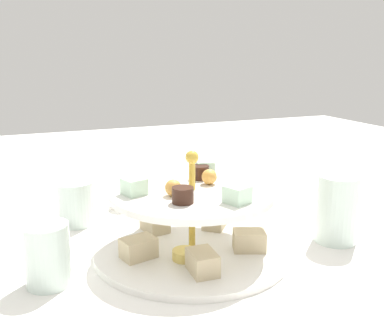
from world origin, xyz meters
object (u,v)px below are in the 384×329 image
Objects in this scene: water_glass_tall_right at (337,209)px; teacup_with_saucer at (131,194)px; tiered_serving_stand at (192,225)px; butter_knife_right at (230,196)px; water_glass_short_left at (76,203)px; water_glass_mid_back at (47,255)px.

water_glass_tall_right is 0.40m from teacup_with_saucer.
tiered_serving_stand reaches higher than teacup_with_saucer.
tiered_serving_stand is at bearing -101.84° from water_glass_tall_right.
water_glass_tall_right reaches higher than butter_knife_right.
water_glass_tall_right is 1.41× the size of water_glass_short_left.
teacup_with_saucer is (-0.30, -0.26, -0.03)m from water_glass_tall_right.
teacup_with_saucer is at bearing 117.46° from water_glass_short_left.
tiered_serving_stand is 0.29m from butter_knife_right.
water_glass_tall_right reaches higher than water_glass_short_left.
water_glass_tall_right is at bearing 78.16° from tiered_serving_stand.
water_glass_tall_right is 1.23× the size of teacup_with_saucer.
teacup_with_saucer is 0.53× the size of butter_knife_right.
water_glass_mid_back is at bearing -84.84° from tiered_serving_stand.
tiered_serving_stand reaches higher than butter_knife_right.
tiered_serving_stand is at bearing 99.16° from butter_knife_right.
butter_knife_right is (0.02, 0.21, -0.02)m from teacup_with_saucer.
water_glass_short_left is (-0.19, -0.15, -0.01)m from tiered_serving_stand.
tiered_serving_stand is 3.57× the size of water_glass_mid_back.
butter_knife_right is at bearing 83.48° from teacup_with_saucer.
water_glass_mid_back is (0.02, -0.21, -0.00)m from tiered_serving_stand.
tiered_serving_stand is 2.73× the size of water_glass_tall_right.
water_glass_mid_back reaches higher than butter_knife_right.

